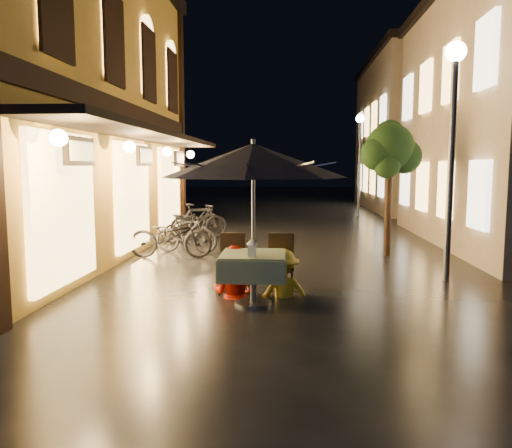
# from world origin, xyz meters

# --- Properties ---
(ground) EXTENTS (90.00, 90.00, 0.00)m
(ground) POSITION_xyz_m (0.00, 0.00, 0.00)
(ground) COLOR black
(ground) RESTS_ON ground
(west_building) EXTENTS (5.90, 11.40, 7.40)m
(west_building) POSITION_xyz_m (-5.72, 4.00, 3.71)
(west_building) COLOR gold
(west_building) RESTS_ON ground
(east_building_far) EXTENTS (7.30, 10.30, 7.30)m
(east_building_far) POSITION_xyz_m (7.49, 18.00, 3.66)
(east_building_far) COLOR #B5A18D
(east_building_far) RESTS_ON ground
(street_tree) EXTENTS (1.43, 1.20, 3.15)m
(street_tree) POSITION_xyz_m (2.41, 4.51, 2.42)
(street_tree) COLOR black
(street_tree) RESTS_ON ground
(streetlamp_near) EXTENTS (0.36, 0.36, 4.23)m
(streetlamp_near) POSITION_xyz_m (3.00, 2.00, 2.92)
(streetlamp_near) COLOR #59595E
(streetlamp_near) RESTS_ON ground
(streetlamp_far) EXTENTS (0.36, 0.36, 4.23)m
(streetlamp_far) POSITION_xyz_m (3.00, 14.00, 2.92)
(streetlamp_far) COLOR #59595E
(streetlamp_far) RESTS_ON ground
(cafe_table) EXTENTS (0.99, 0.99, 0.78)m
(cafe_table) POSITION_xyz_m (-0.40, 0.15, 0.59)
(cafe_table) COLOR #59595E
(cafe_table) RESTS_ON ground
(patio_umbrella) EXTENTS (2.75, 2.75, 2.46)m
(patio_umbrella) POSITION_xyz_m (-0.40, 0.15, 2.15)
(patio_umbrella) COLOR #59595E
(patio_umbrella) RESTS_ON ground
(cafe_chair_left) EXTENTS (0.42, 0.42, 0.97)m
(cafe_chair_left) POSITION_xyz_m (-0.80, 0.89, 0.54)
(cafe_chair_left) COLOR black
(cafe_chair_left) RESTS_ON ground
(cafe_chair_right) EXTENTS (0.42, 0.42, 0.97)m
(cafe_chair_right) POSITION_xyz_m (0.00, 0.89, 0.54)
(cafe_chair_right) COLOR black
(cafe_chair_right) RESTS_ON ground
(table_lantern) EXTENTS (0.16, 0.16, 0.25)m
(table_lantern) POSITION_xyz_m (-0.40, -0.11, 0.92)
(table_lantern) COLOR white
(table_lantern) RESTS_ON cafe_table
(person_orange) EXTENTS (0.93, 0.82, 1.60)m
(person_orange) POSITION_xyz_m (-0.73, 0.66, 0.80)
(person_orange) COLOR #B81502
(person_orange) RESTS_ON ground
(person_yellow) EXTENTS (1.05, 0.77, 1.45)m
(person_yellow) POSITION_xyz_m (0.04, 0.69, 0.72)
(person_yellow) COLOR yellow
(person_yellow) RESTS_ON ground
(bicycle_0) EXTENTS (1.91, 0.75, 0.99)m
(bicycle_0) POSITION_xyz_m (-2.55, 3.87, 0.49)
(bicycle_0) COLOR black
(bicycle_0) RESTS_ON ground
(bicycle_1) EXTENTS (1.58, 0.59, 0.93)m
(bicycle_1) POSITION_xyz_m (-2.35, 4.59, 0.46)
(bicycle_1) COLOR black
(bicycle_1) RESTS_ON ground
(bicycle_2) EXTENTS (1.62, 1.13, 0.81)m
(bicycle_2) POSITION_xyz_m (-2.57, 5.78, 0.40)
(bicycle_2) COLOR black
(bicycle_2) RESTS_ON ground
(bicycle_3) EXTENTS (1.73, 1.13, 1.01)m
(bicycle_3) POSITION_xyz_m (-2.47, 6.97, 0.51)
(bicycle_3) COLOR black
(bicycle_3) RESTS_ON ground
(bicycle_4) EXTENTS (1.68, 1.09, 0.83)m
(bicycle_4) POSITION_xyz_m (-2.70, 7.49, 0.42)
(bicycle_4) COLOR black
(bicycle_4) RESTS_ON ground
(bicycle_5) EXTENTS (1.61, 0.97, 0.93)m
(bicycle_5) POSITION_xyz_m (-2.74, 8.13, 0.47)
(bicycle_5) COLOR black
(bicycle_5) RESTS_ON ground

